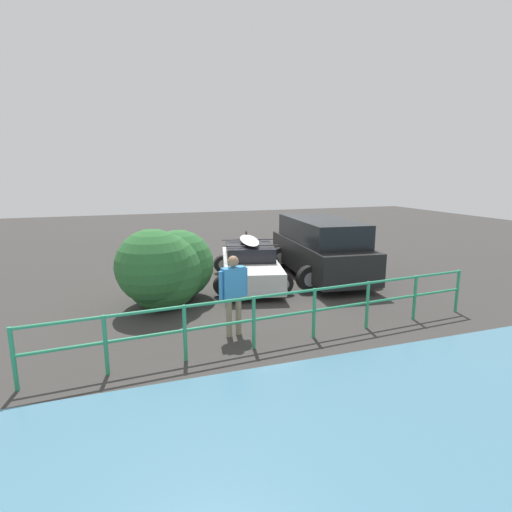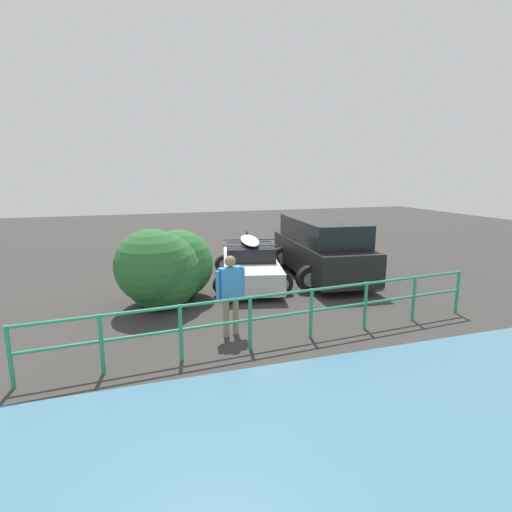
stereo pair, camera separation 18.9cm
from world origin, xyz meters
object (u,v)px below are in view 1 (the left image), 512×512
(person_bystander, at_px, (233,288))
(bush_near_left, at_px, (166,269))
(suv_car, at_px, (320,247))
(sedan_car, at_px, (250,264))

(person_bystander, relative_size, bush_near_left, 0.65)
(person_bystander, height_order, bush_near_left, bush_near_left)
(suv_car, bearing_deg, sedan_car, -2.64)
(suv_car, relative_size, person_bystander, 2.99)
(sedan_car, height_order, bush_near_left, bush_near_left)
(bush_near_left, bearing_deg, person_bystander, 113.19)
(sedan_car, distance_m, person_bystander, 4.16)
(suv_car, height_order, bush_near_left, bush_near_left)
(person_bystander, bearing_deg, bush_near_left, -66.81)
(suv_car, xyz_separation_m, bush_near_left, (5.01, 1.22, -0.04))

